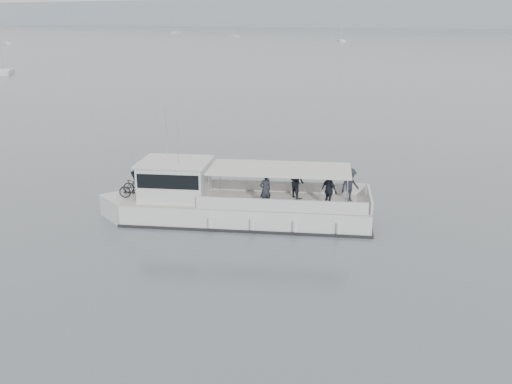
% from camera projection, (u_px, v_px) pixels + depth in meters
% --- Properties ---
extents(ground, '(1400.00, 1400.00, 0.00)m').
position_uv_depth(ground, '(273.00, 258.00, 24.11)').
color(ground, slate).
rests_on(ground, ground).
extents(tour_boat, '(13.43, 7.47, 5.76)m').
position_uv_depth(tour_boat, '(223.00, 202.00, 28.34)').
color(tour_boat, silver).
rests_on(tour_boat, ground).
extents(moored_fleet, '(349.98, 330.56, 9.84)m').
position_uv_depth(moored_fleet, '(362.00, 43.00, 219.21)').
color(moored_fleet, silver).
rests_on(moored_fleet, ground).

